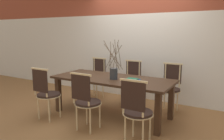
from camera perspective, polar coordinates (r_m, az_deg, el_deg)
ground_plane at (r=4.29m, az=0.00°, el=-11.62°), size 16.00×16.00×0.00m
wall_rear at (r=5.17m, az=7.54°, el=10.11°), size 12.00×0.06×3.20m
dining_table at (r=4.10m, az=0.00°, el=-3.38°), size 2.27×0.94×0.73m
chair_near_leftend at (r=4.10m, az=-16.78°, el=-5.49°), size 0.44×0.44×0.96m
chair_near_left at (r=3.52m, az=-6.78°, el=-7.68°), size 0.44×0.44×0.96m
chair_near_center at (r=3.09m, az=6.45°, el=-10.20°), size 0.44×0.44×0.96m
chair_far_leftend at (r=5.24m, az=-4.10°, el=-1.73°), size 0.44×0.44×0.96m
chair_far_left at (r=4.79m, az=4.94°, el=-2.86°), size 0.44×0.44×0.96m
chair_far_center at (r=4.50m, az=14.97°, el=-4.02°), size 0.44×0.44×0.96m
vase_centerpiece at (r=3.95m, az=0.44°, el=-0.64°), size 0.38×0.38×0.72m
book_stack at (r=3.82m, az=5.36°, el=-2.63°), size 0.26×0.22×0.05m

